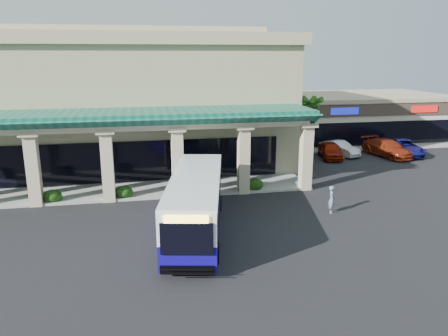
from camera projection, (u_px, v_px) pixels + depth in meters
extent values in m
plane|color=black|center=(239.00, 221.00, 25.10)|extent=(110.00, 110.00, 0.00)
imported|color=slate|center=(332.00, 199.00, 26.33)|extent=(0.61, 0.72, 1.68)
imported|color=#8F1903|center=(330.00, 150.00, 40.30)|extent=(2.60, 4.55, 1.46)
imported|color=silver|center=(339.00, 148.00, 41.44)|extent=(2.86, 4.43, 1.38)
imported|color=#992C12|center=(387.00, 148.00, 41.05)|extent=(3.21, 5.78, 1.59)
imported|color=navy|center=(403.00, 147.00, 41.64)|extent=(3.30, 5.69, 1.49)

